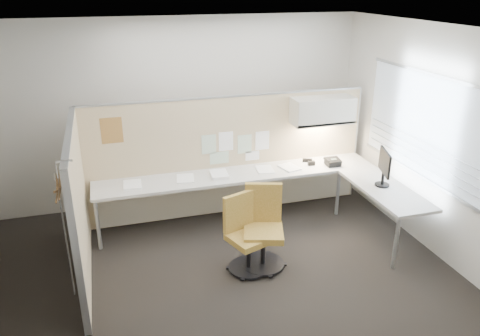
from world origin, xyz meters
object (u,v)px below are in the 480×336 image
object	(u,v)px
chair_left	(263,230)
monitor	(384,166)
chair_right	(245,236)
desk	(264,183)
phone	(333,162)

from	to	relation	value
chair_left	monitor	size ratio (longest dim) A/B	2.06
chair_right	desk	bearing A→B (deg)	40.22
desk	monitor	distance (m)	1.64
chair_left	monitor	world-z (taller)	monitor
chair_left	desk	bearing A→B (deg)	87.97
chair_right	monitor	world-z (taller)	monitor
monitor	phone	bearing A→B (deg)	37.15
chair_left	monitor	bearing A→B (deg)	24.80
chair_right	phone	size ratio (longest dim) A/B	4.35
chair_right	phone	world-z (taller)	chair_right
desk	chair_left	bearing A→B (deg)	-109.65
desk	chair_right	xyz separation A→B (m)	(-0.60, -1.05, -0.17)
chair_left	chair_right	xyz separation A→B (m)	(-0.23, -0.03, -0.03)
chair_left	chair_right	distance (m)	0.24
monitor	chair_left	bearing A→B (deg)	115.23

